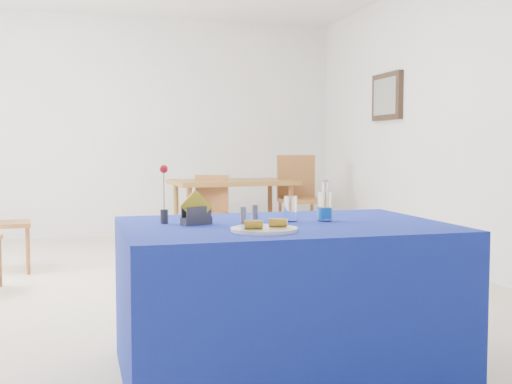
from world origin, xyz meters
TOP-DOWN VIEW (x-y plane):
  - floor at (0.00, 0.00)m, footprint 7.00×7.00m
  - room_shell at (0.00, 0.00)m, footprint 7.00×7.00m
  - picture_frame at (2.47, 1.60)m, footprint 0.06×0.64m
  - picture_art at (2.44, 1.60)m, footprint 0.02×0.52m
  - plate at (-0.03, -2.13)m, footprint 0.30×0.30m
  - drinking_glass at (0.20, -1.80)m, footprint 0.07×0.07m
  - salt_shaker at (-0.06, -1.84)m, footprint 0.03×0.03m
  - pepper_shaker at (0.03, -1.75)m, footprint 0.03×0.03m
  - blue_table at (0.15, -1.87)m, footprint 1.60×1.10m
  - water_bottle at (0.38, -1.83)m, footprint 0.08×0.08m
  - napkin_holder at (-0.28, -1.80)m, footprint 0.16×0.11m
  - rose_vase at (-0.43, -1.72)m, footprint 0.04×0.04m
  - oak_table at (0.90, 2.40)m, footprint 1.44×0.98m
  - chair_bg_left at (0.55, 2.01)m, footprint 0.49×0.49m
  - chair_bg_right at (1.67, 2.25)m, footprint 0.48×0.48m
  - banana_pieces at (-0.03, -2.14)m, footprint 0.22×0.11m

SIDE VIEW (x-z plane):
  - floor at x=0.00m, z-range 0.00..0.00m
  - blue_table at x=0.15m, z-range 0.00..0.76m
  - chair_bg_left at x=0.55m, z-range 0.06..0.90m
  - chair_bg_right at x=1.67m, z-range 0.08..1.13m
  - oak_table at x=0.90m, z-range 0.30..1.06m
  - plate at x=-0.03m, z-range 0.76..0.77m
  - banana_pieces at x=-0.03m, z-range 0.77..0.82m
  - salt_shaker at x=-0.06m, z-range 0.76..0.84m
  - pepper_shaker at x=0.03m, z-range 0.76..0.84m
  - napkin_holder at x=-0.28m, z-range 0.72..0.89m
  - drinking_glass at x=0.20m, z-range 0.76..0.89m
  - water_bottle at x=0.38m, z-range 0.72..0.94m
  - rose_vase at x=-0.43m, z-range 0.75..1.04m
  - picture_frame at x=2.47m, z-range 1.44..1.96m
  - picture_art at x=2.44m, z-range 1.50..1.90m
  - room_shell at x=0.00m, z-range -1.75..5.25m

